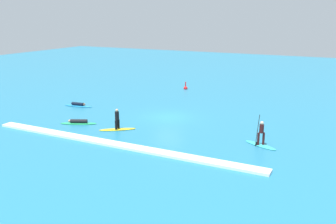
{
  "coord_description": "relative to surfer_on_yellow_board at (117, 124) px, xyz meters",
  "views": [
    {
      "loc": [
        15.09,
        -29.78,
        9.28
      ],
      "look_at": [
        0.0,
        0.0,
        0.5
      ],
      "focal_mm": 39.77,
      "sensor_mm": 36.0,
      "label": 1
    }
  ],
  "objects": [
    {
      "name": "surfer_on_green_board",
      "position": [
        -4.03,
        -0.1,
        -0.34
      ],
      "size": [
        3.17,
        2.0,
        0.42
      ],
      "rotation": [
        0.0,
        0.0,
        3.58
      ],
      "color": "#23B266",
      "rests_on": "ground_plane"
    },
    {
      "name": "surfer_on_blue_board",
      "position": [
        -8.29,
        4.94,
        -0.35
      ],
      "size": [
        3.29,
        1.12,
        0.41
      ],
      "rotation": [
        0.0,
        0.0,
        0.13
      ],
      "color": "#1E8CD1",
      "rests_on": "ground_plane"
    },
    {
      "name": "ground_plane",
      "position": [
        1.98,
        5.39,
        -0.48
      ],
      "size": [
        120.0,
        120.0,
        0.0
      ],
      "primitive_type": "plane",
      "color": "teal",
      "rests_on": "ground"
    },
    {
      "name": "surfer_on_teal_board",
      "position": [
        11.51,
        1.51,
        0.05
      ],
      "size": [
        2.71,
        1.72,
        2.36
      ],
      "rotation": [
        0.0,
        0.0,
        2.71
      ],
      "color": "#33C6CC",
      "rests_on": "ground_plane"
    },
    {
      "name": "marker_buoy",
      "position": [
        -2.08,
        18.38,
        -0.31
      ],
      "size": [
        0.5,
        0.5,
        1.08
      ],
      "color": "red",
      "rests_on": "ground_plane"
    },
    {
      "name": "wave_crest",
      "position": [
        1.98,
        -3.24,
        -0.39
      ],
      "size": [
        22.57,
        0.9,
        0.18
      ],
      "primitive_type": "cube",
      "color": "white",
      "rests_on": "ground_plane"
    },
    {
      "name": "surfer_on_yellow_board",
      "position": [
        0.0,
        0.0,
        0.0
      ],
      "size": [
        2.8,
        2.31,
        1.8
      ],
      "rotation": [
        0.0,
        0.0,
        3.78
      ],
      "color": "yellow",
      "rests_on": "ground_plane"
    }
  ]
}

